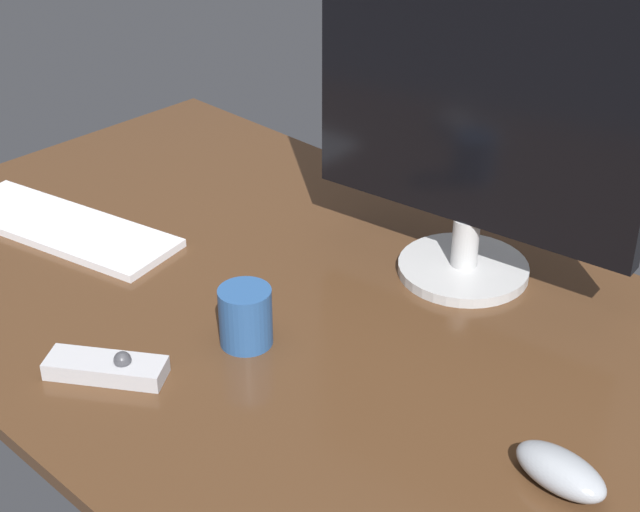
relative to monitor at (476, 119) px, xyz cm
name	(u,v)px	position (x,y,z in cm)	size (l,w,h in cm)	color
desk	(280,307)	(-13.93, -24.37, -25.59)	(140.00, 84.00, 2.00)	#4C301C
monitor	(476,119)	(0.00, 0.00, 0.00)	(49.61, 19.33, 45.90)	#BCBCBC
keyboard	(63,227)	(-53.80, -34.05, -23.96)	(39.71, 12.94, 1.26)	white
computer_mouse	(560,471)	(34.53, -28.65, -22.60)	(11.18, 5.73, 3.97)	#999EA5
media_remote	(107,367)	(-17.14, -51.41, -23.34)	(15.42, 12.62, 3.83)	#B7B7BC
coffee_mug	(246,317)	(-9.93, -34.28, -20.51)	(7.07, 7.07, 8.16)	#28518C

